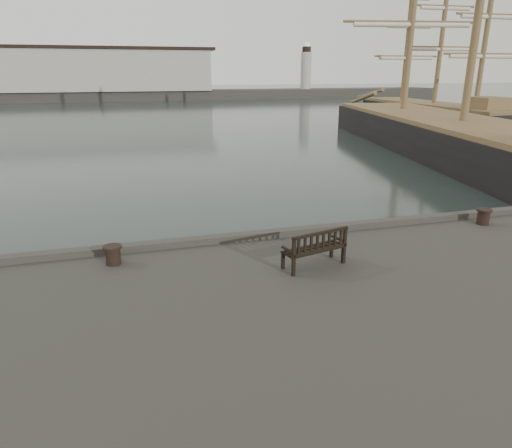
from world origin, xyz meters
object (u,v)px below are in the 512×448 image
(tall_ship_main, at_px, (459,147))
(tall_ship_far, at_px, (432,118))
(bollard_left, at_px, (113,255))
(bench, at_px, (314,255))
(bollard_right, at_px, (483,217))

(tall_ship_main, height_order, tall_ship_far, tall_ship_main)
(bollard_left, bearing_deg, bench, -17.49)
(bench, xyz_separation_m, tall_ship_far, (30.42, 37.13, -1.12))
(bollard_left, bearing_deg, tall_ship_main, 35.79)
(tall_ship_main, bearing_deg, bench, -124.97)
(bench, bearing_deg, bollard_left, 148.53)
(bollard_right, height_order, tall_ship_main, tall_ship_main)
(bench, relative_size, tall_ship_far, 0.06)
(bench, bearing_deg, tall_ship_main, 30.04)
(bollard_right, distance_m, tall_ship_far, 43.17)
(bench, bearing_deg, bollard_right, -0.17)
(tall_ship_far, bearing_deg, bollard_right, -121.61)
(bollard_left, height_order, tall_ship_main, tall_ship_main)
(tall_ship_far, bearing_deg, tall_ship_main, -118.50)
(tall_ship_main, bearing_deg, bollard_right, -116.51)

